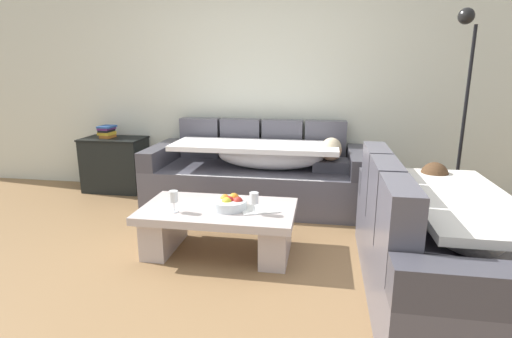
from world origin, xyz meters
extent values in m
plane|color=olive|center=(0.00, 0.00, 0.00)|extent=(14.00, 14.00, 0.00)
cube|color=silver|center=(0.00, 2.15, 1.35)|extent=(9.00, 0.10, 2.70)
cube|color=#54535E|center=(0.05, 1.60, 0.21)|extent=(2.28, 0.92, 0.42)
cube|color=#54535E|center=(-0.67, 1.98, 0.65)|extent=(0.45, 0.16, 0.46)
cube|color=#54535E|center=(-0.19, 1.98, 0.65)|extent=(0.45, 0.16, 0.46)
cube|color=#54535E|center=(0.29, 1.98, 0.65)|extent=(0.45, 0.16, 0.46)
cube|color=#54535E|center=(0.77, 1.98, 0.65)|extent=(0.45, 0.16, 0.46)
cube|color=#43424B|center=(-1.00, 1.60, 0.52)|extent=(0.18, 0.92, 0.20)
cube|color=#43424B|center=(1.10, 1.60, 0.52)|extent=(0.18, 0.92, 0.20)
cube|color=#4C4C56|center=(0.83, 1.59, 0.47)|extent=(0.36, 0.28, 0.11)
sphere|color=tan|center=(0.83, 1.55, 0.64)|extent=(0.21, 0.21, 0.21)
sphere|color=#CCB793|center=(0.83, 1.55, 0.67)|extent=(0.20, 0.20, 0.20)
ellipsoid|color=white|center=(0.21, 1.55, 0.56)|extent=(1.10, 0.44, 0.28)
cube|color=white|center=(0.05, 1.53, 0.66)|extent=(1.70, 0.60, 0.05)
cube|color=white|center=(0.05, 1.16, 0.23)|extent=(1.44, 0.04, 0.38)
cube|color=#54535E|center=(1.52, 0.02, 0.21)|extent=(0.92, 1.83, 0.42)
cube|color=#54535E|center=(1.14, -0.47, 0.65)|extent=(0.16, 0.46, 0.46)
cube|color=#54535E|center=(1.14, 0.02, 0.65)|extent=(0.16, 0.46, 0.46)
cube|color=#54535E|center=(1.14, 0.51, 0.65)|extent=(0.16, 0.46, 0.46)
cube|color=#43424B|center=(1.52, -0.80, 0.52)|extent=(0.92, 0.18, 0.20)
cube|color=#43424B|center=(1.52, 0.85, 0.52)|extent=(0.92, 0.18, 0.20)
cube|color=#B23838|center=(1.53, 0.58, 0.47)|extent=(0.28, 0.36, 0.11)
sphere|color=tan|center=(1.57, 0.58, 0.64)|extent=(0.21, 0.21, 0.21)
sphere|color=#4C331E|center=(1.57, 0.58, 0.67)|extent=(0.20, 0.20, 0.20)
ellipsoid|color=silver|center=(1.57, -0.04, 0.56)|extent=(0.44, 0.91, 0.28)
cube|color=silver|center=(1.59, 0.02, 0.66)|extent=(0.60, 1.35, 0.05)
cube|color=#BFB1AE|center=(-0.05, 0.40, 0.35)|extent=(1.20, 0.68, 0.06)
cube|color=#BFB1AE|center=(-0.51, 0.40, 0.16)|extent=(0.20, 0.54, 0.32)
cube|color=#BFB1AE|center=(0.41, 0.40, 0.16)|extent=(0.20, 0.54, 0.32)
cylinder|color=silver|center=(0.04, 0.39, 0.42)|extent=(0.28, 0.28, 0.07)
sphere|color=gold|center=(0.03, 0.36, 0.44)|extent=(0.08, 0.08, 0.08)
sphere|color=#AB2921|center=(0.11, 0.39, 0.44)|extent=(0.08, 0.08, 0.08)
sphere|color=orange|center=(0.00, 0.43, 0.44)|extent=(0.08, 0.08, 0.08)
sphere|color=orange|center=(0.06, 0.48, 0.44)|extent=(0.08, 0.08, 0.08)
sphere|color=#B42621|center=(0.04, 0.39, 0.44)|extent=(0.08, 0.08, 0.08)
cylinder|color=silver|center=(-0.35, 0.25, 0.38)|extent=(0.06, 0.06, 0.01)
cylinder|color=silver|center=(-0.35, 0.25, 0.42)|extent=(0.01, 0.01, 0.07)
cylinder|color=silver|center=(-0.35, 0.25, 0.50)|extent=(0.07, 0.07, 0.08)
cylinder|color=silver|center=(0.25, 0.31, 0.38)|extent=(0.06, 0.06, 0.01)
cylinder|color=silver|center=(0.25, 0.31, 0.42)|extent=(0.01, 0.01, 0.07)
cylinder|color=silver|center=(0.25, 0.31, 0.50)|extent=(0.07, 0.07, 0.08)
cube|color=white|center=(0.28, 0.40, 0.39)|extent=(0.34, 0.30, 0.01)
cube|color=black|center=(-1.71, 1.85, 0.31)|extent=(0.70, 0.42, 0.62)
cube|color=black|center=(-1.71, 1.85, 0.63)|extent=(0.72, 0.44, 0.02)
cube|color=#B76623|center=(-1.78, 1.86, 0.66)|extent=(0.14, 0.18, 0.03)
cube|color=gold|center=(-1.79, 1.86, 0.69)|extent=(0.17, 0.18, 0.04)
cube|color=black|center=(-1.79, 1.86, 0.72)|extent=(0.13, 0.19, 0.02)
cube|color=#72337F|center=(-1.78, 1.86, 0.75)|extent=(0.15, 0.20, 0.03)
cube|color=#2D569E|center=(-1.77, 1.84, 0.77)|extent=(0.17, 0.20, 0.02)
cylinder|color=black|center=(2.05, 1.58, 0.01)|extent=(0.28, 0.28, 0.02)
cylinder|color=black|center=(2.05, 1.58, 0.92)|extent=(0.03, 0.03, 1.80)
sphere|color=black|center=(1.93, 1.48, 1.88)|extent=(0.14, 0.14, 0.14)
camera|label=1|loc=(0.74, -2.48, 1.44)|focal=28.17mm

